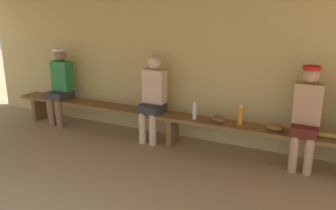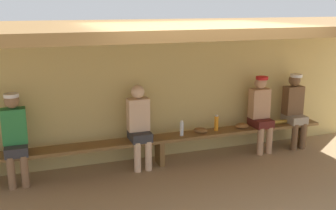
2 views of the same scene
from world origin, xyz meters
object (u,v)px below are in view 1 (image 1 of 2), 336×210
object	(u,v)px
player_near_post	(307,113)
water_bottle_green	(195,111)
baseball_glove_dark_brown	(275,127)
bench	(173,120)
baseball_glove_worn	(218,119)
player_shirtless_tan	(60,83)
water_bottle_orange	(240,115)
player_in_white	(153,95)

from	to	relation	value
player_near_post	water_bottle_green	bearing A→B (deg)	-178.48
baseball_glove_dark_brown	player_near_post	bearing A→B (deg)	13.27
bench	baseball_glove_worn	bearing A→B (deg)	-0.82
player_shirtless_tan	water_bottle_orange	world-z (taller)	player_shirtless_tan
baseball_glove_dark_brown	water_bottle_green	bearing A→B (deg)	-168.22
player_near_post	baseball_glove_worn	world-z (taller)	player_near_post
baseball_glove_worn	baseball_glove_dark_brown	distance (m)	0.78
bench	water_bottle_orange	size ratio (longest dim) A/B	21.66
player_in_white	baseball_glove_worn	xyz separation A→B (m)	(1.06, -0.01, -0.22)
water_bottle_green	baseball_glove_worn	world-z (taller)	water_bottle_green
baseball_glove_worn	baseball_glove_dark_brown	size ratio (longest dim) A/B	1.00
player_shirtless_tan	water_bottle_orange	xyz separation A→B (m)	(3.21, 0.02, -0.15)
player_near_post	water_bottle_orange	bearing A→B (deg)	178.87
bench	player_in_white	size ratio (longest dim) A/B	4.49
bench	baseball_glove_dark_brown	size ratio (longest dim) A/B	25.00
water_bottle_green	player_near_post	bearing A→B (deg)	1.52
player_near_post	player_in_white	world-z (taller)	player_near_post
player_shirtless_tan	water_bottle_green	world-z (taller)	player_shirtless_tan
water_bottle_green	baseball_glove_worn	xyz separation A→B (m)	(0.35, 0.03, -0.08)
baseball_glove_dark_brown	bench	bearing A→B (deg)	-169.90
bench	water_bottle_orange	bearing A→B (deg)	1.14
player_in_white	baseball_glove_dark_brown	size ratio (longest dim) A/B	5.56
player_shirtless_tan	baseball_glove_worn	bearing A→B (deg)	-0.27
player_near_post	water_bottle_green	world-z (taller)	player_near_post
bench	player_near_post	xyz separation A→B (m)	(1.88, 0.00, 0.36)
bench	water_bottle_orange	xyz separation A→B (m)	(1.03, 0.02, 0.21)
player_shirtless_tan	water_bottle_green	size ratio (longest dim) A/B	5.26
baseball_glove_dark_brown	water_bottle_orange	bearing A→B (deg)	-173.44
water_bottle_green	baseball_glove_dark_brown	size ratio (longest dim) A/B	1.07
bench	water_bottle_green	distance (m)	0.42
player_in_white	baseball_glove_worn	bearing A→B (deg)	-0.73
player_near_post	bench	bearing A→B (deg)	-179.89
player_shirtless_tan	water_bottle_orange	bearing A→B (deg)	0.30
water_bottle_orange	baseball_glove_dark_brown	size ratio (longest dim) A/B	1.15
water_bottle_orange	baseball_glove_dark_brown	distance (m)	0.49
water_bottle_orange	bench	bearing A→B (deg)	-178.86
player_near_post	baseball_glove_worn	size ratio (longest dim) A/B	5.60
player_near_post	water_bottle_green	distance (m)	1.52
player_shirtless_tan	player_in_white	world-z (taller)	player_shirtless_tan
player_shirtless_tan	player_near_post	bearing A→B (deg)	0.00
player_shirtless_tan	water_bottle_green	xyz separation A→B (m)	(2.55, -0.04, -0.16)
baseball_glove_worn	baseball_glove_dark_brown	bearing A→B (deg)	33.56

